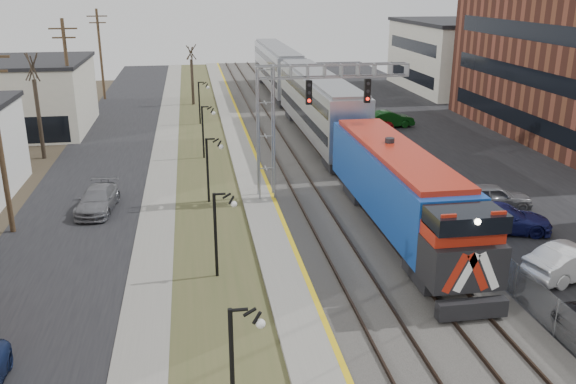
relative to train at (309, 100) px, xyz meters
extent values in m
cube|color=black|center=(-17.00, -10.23, -2.86)|extent=(7.00, 120.00, 0.04)
cube|color=gray|center=(-12.50, -10.23, -2.84)|extent=(2.00, 120.00, 0.08)
cube|color=#444B28|center=(-9.50, -10.23, -2.85)|extent=(4.00, 120.00, 0.06)
cube|color=gray|center=(-6.50, -10.23, -2.76)|extent=(2.00, 120.00, 0.24)
cube|color=#595651|center=(-1.50, -10.23, -2.78)|extent=(8.00, 120.00, 0.20)
cube|color=black|center=(10.50, -10.23, -2.86)|extent=(16.00, 120.00, 0.04)
cube|color=gold|center=(-5.62, -10.23, -2.64)|extent=(0.24, 120.00, 0.01)
cube|color=#2D2119|center=(-4.25, -10.23, -2.61)|extent=(0.08, 120.00, 0.15)
cube|color=#2D2119|center=(-2.75, -10.23, -2.61)|extent=(0.08, 120.00, 0.15)
cube|color=#2D2119|center=(-0.75, -10.23, -2.61)|extent=(0.08, 120.00, 0.15)
cube|color=#2D2119|center=(0.75, -10.23, -2.61)|extent=(0.08, 120.00, 0.15)
cube|color=#13409C|center=(0.00, -24.19, -0.41)|extent=(3.00, 17.00, 4.25)
cube|color=black|center=(0.00, -32.89, -2.18)|extent=(2.80, 0.50, 0.70)
cube|color=#A3A7AE|center=(0.00, -3.89, 0.13)|extent=(3.00, 22.00, 5.33)
cube|color=#A3A7AE|center=(0.00, 18.91, 0.13)|extent=(3.00, 22.00, 5.33)
cube|color=gray|center=(-6.00, -17.23, 1.12)|extent=(1.00, 1.00, 8.00)
cube|color=gray|center=(-2.00, -17.23, 4.87)|extent=(9.00, 0.80, 0.80)
cube|color=black|center=(-3.50, -17.68, 3.72)|extent=(0.35, 0.25, 1.40)
cube|color=black|center=(0.00, -17.68, 3.72)|extent=(0.35, 0.25, 1.40)
cylinder|color=black|center=(-9.50, -37.23, -0.88)|extent=(0.14, 0.14, 4.00)
cylinder|color=black|center=(-9.50, -27.23, -0.88)|extent=(0.14, 0.14, 4.00)
cylinder|color=black|center=(-9.50, -17.23, -0.88)|extent=(0.14, 0.14, 4.00)
cylinder|color=black|center=(-9.50, -7.23, -0.88)|extent=(0.14, 0.14, 4.00)
cylinder|color=black|center=(-9.50, 4.77, -0.88)|extent=(0.14, 0.14, 4.00)
cylinder|color=#4C3823|center=(-20.00, -0.23, 2.12)|extent=(0.28, 0.28, 10.00)
cylinder|color=#4C3823|center=(-20.00, 19.77, 2.12)|extent=(0.28, 0.28, 10.00)
cube|color=gray|center=(2.70, -10.23, -2.08)|extent=(0.04, 120.00, 1.60)
cube|color=beige|center=(-26.50, 4.77, 0.12)|extent=(14.00, 12.00, 6.00)
cube|color=beige|center=(24.50, 19.77, 1.12)|extent=(16.00, 18.00, 8.00)
cylinder|color=#382D23|center=(-21.50, -5.23, 0.09)|extent=(0.30, 0.30, 5.95)
cylinder|color=#382D23|center=(-10.00, 14.77, -0.43)|extent=(0.30, 0.30, 4.90)
imported|color=white|center=(6.28, -29.83, -2.11)|extent=(4.97, 2.84, 1.55)
imported|color=navy|center=(5.72, -24.26, -2.13)|extent=(5.55, 3.53, 1.50)
imported|color=slate|center=(6.78, -21.12, -2.11)|extent=(4.67, 2.20, 1.54)
imported|color=#0B380F|center=(7.61, 0.64, -2.13)|extent=(4.71, 2.04, 1.51)
imported|color=slate|center=(-15.91, -17.70, -2.20)|extent=(2.34, 4.85, 1.36)
imported|color=#9E0C14|center=(5.67, -0.61, -2.22)|extent=(3.93, 1.68, 1.32)
camera|label=1|loc=(-10.28, -52.24, 9.66)|focal=38.00mm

